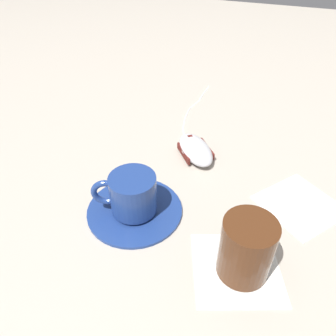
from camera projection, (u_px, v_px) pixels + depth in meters
ground_plane at (192, 200)px, 0.57m from camera, size 3.00×3.00×0.00m
saucer at (135, 209)px, 0.54m from camera, size 0.16×0.16×0.01m
coffee_cup at (132, 193)px, 0.52m from camera, size 0.10×0.08×0.06m
computer_mouse at (195, 149)px, 0.66m from camera, size 0.12×0.12×0.03m
mouse_cable at (194, 109)px, 0.82m from camera, size 0.03×0.28×0.00m
napkin_under_glass at (236, 268)px, 0.46m from camera, size 0.16×0.16×0.00m
drinking_glass at (246, 249)px, 0.43m from camera, size 0.07×0.07×0.09m
napkin_spare at (300, 205)px, 0.56m from camera, size 0.17×0.17×0.00m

